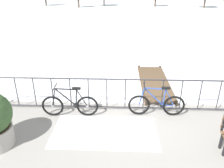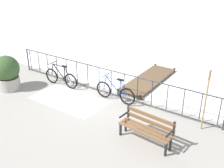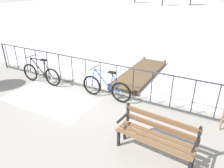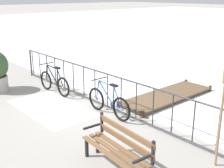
# 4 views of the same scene
# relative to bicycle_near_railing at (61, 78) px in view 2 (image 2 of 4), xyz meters

# --- Properties ---
(ground_plane) EXTENTS (160.00, 160.00, 0.00)m
(ground_plane) POSITION_rel_bicycle_near_railing_xyz_m (1.95, 0.43, -0.37)
(ground_plane) COLOR #9E9991
(snow_patch) EXTENTS (2.85, 1.54, 0.01)m
(snow_patch) POSITION_rel_bicycle_near_railing_xyz_m (1.10, -0.77, -0.36)
(snow_patch) COLOR white
(snow_patch) RESTS_ON ground
(railing_fence) EXTENTS (9.06, 0.06, 1.07)m
(railing_fence) POSITION_rel_bicycle_near_railing_xyz_m (1.95, 0.43, 0.19)
(railing_fence) COLOR #2D2D33
(railing_fence) RESTS_ON ground
(bicycle_near_railing) EXTENTS (1.71, 0.52, 0.97)m
(bicycle_near_railing) POSITION_rel_bicycle_near_railing_xyz_m (0.00, 0.00, 0.00)
(bicycle_near_railing) COLOR black
(bicycle_near_railing) RESTS_ON ground
(bicycle_second) EXTENTS (1.71, 0.52, 0.97)m
(bicycle_second) POSITION_rel_bicycle_near_railing_xyz_m (2.61, 0.15, 0.00)
(bicycle_second) COLOR black
(bicycle_second) RESTS_ON ground
(park_bench) EXTENTS (1.63, 0.61, 0.89)m
(park_bench) POSITION_rel_bicycle_near_railing_xyz_m (4.73, -1.42, 0.14)
(park_bench) COLOR brown
(park_bench) RESTS_ON ground
(planter_with_shrub) EXTENTS (1.04, 1.04, 1.42)m
(planter_with_shrub) POSITION_rel_bicycle_near_railing_xyz_m (-1.57, -1.43, 0.36)
(planter_with_shrub) COLOR #ADA8A0
(planter_with_shrub) RESTS_ON ground
(oar_upright) EXTENTS (0.04, 0.16, 1.98)m
(oar_upright) POSITION_rel_bicycle_near_railing_xyz_m (5.87, 0.11, 0.77)
(oar_upright) COLOR #937047
(oar_upright) RESTS_ON ground
(wooden_dock) EXTENTS (1.10, 3.48, 0.20)m
(wooden_dock) POSITION_rel_bicycle_near_railing_xyz_m (2.87, 2.42, -0.25)
(wooden_dock) COLOR brown
(wooden_dock) RESTS_ON ground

